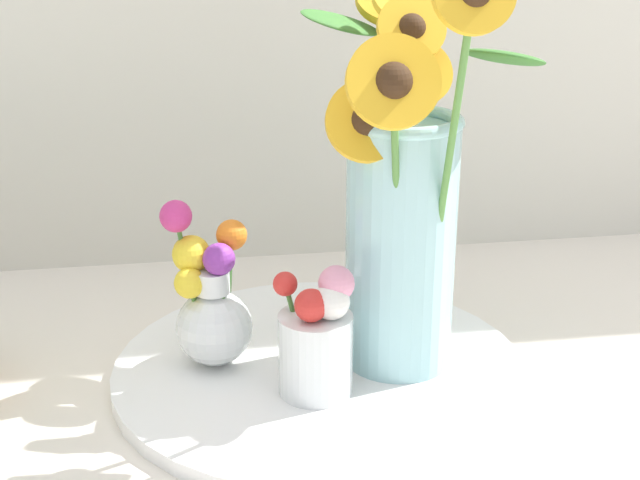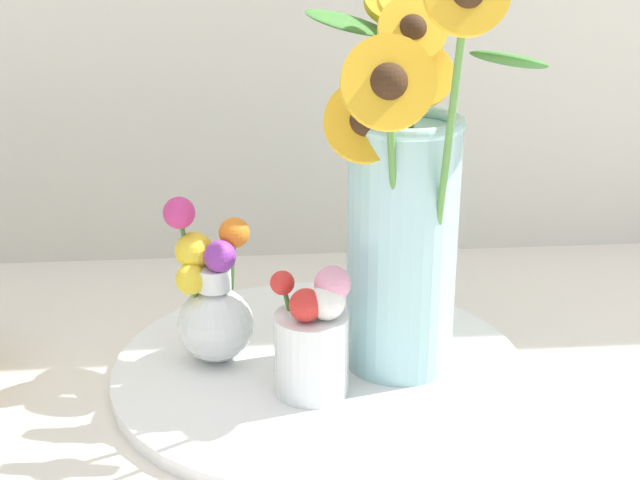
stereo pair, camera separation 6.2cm
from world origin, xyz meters
name	(u,v)px [view 2 (the right image)]	position (x,y,z in m)	size (l,w,h in m)	color
ground_plane	(308,421)	(0.00, 0.00, 0.00)	(6.00, 6.00, 0.00)	silver
serving_tray	(320,370)	(0.02, 0.09, 0.01)	(0.44, 0.44, 0.02)	white
mason_jar_sunflowers	(404,212)	(0.10, 0.08, 0.19)	(0.24, 0.27, 0.43)	#9ED1D6
vase_small_center	(313,340)	(0.01, 0.03, 0.07)	(0.08, 0.08, 0.14)	white
vase_bulb_right	(212,301)	(-0.09, 0.11, 0.08)	(0.09, 0.08, 0.18)	white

